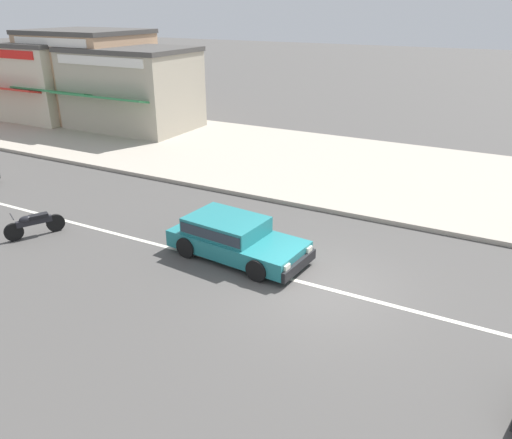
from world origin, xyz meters
name	(u,v)px	position (x,y,z in m)	size (l,w,h in m)	color
ground_plane	(320,287)	(0.00, 0.00, 0.00)	(160.00, 160.00, 0.00)	#4C4947
lane_centre_stripe	(320,287)	(0.00, 0.00, 0.00)	(50.40, 0.14, 0.01)	silver
kerb_strip	(406,177)	(0.00, 9.70, 0.07)	(68.00, 10.00, 0.15)	#ADA393
hatchback_teal_0	(234,236)	(-2.80, 0.49, 0.59)	(4.11, 2.12, 1.10)	teal
motorcycle_0	(34,223)	(-8.88, -1.26, 0.42)	(0.99, 1.62, 0.80)	black
shopfront_corner_warung	(41,78)	(-22.80, 11.31, 2.38)	(7.01, 6.17, 4.44)	beige
shopfront_mid_block	(90,75)	(-19.20, 11.84, 2.71)	(6.45, 5.99, 5.11)	tan
shopfront_far_kios	(132,88)	(-15.60, 11.31, 2.32)	(6.87, 5.35, 4.33)	#B2A893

